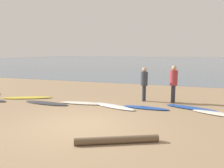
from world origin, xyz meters
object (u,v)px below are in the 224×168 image
object	(u,v)px
surfboard_3	(46,103)
person_1	(174,81)
person_2	(144,81)
driftwood_log	(117,140)
surfboard_2	(27,98)
surfboard_6	(146,108)
surfboard_4	(83,103)
surfboard_7	(191,108)
surfboard_8	(222,114)
surfboard_5	(114,106)

from	to	relation	value
surfboard_3	person_1	xyz separation A→B (m)	(5.65, 2.31, 1.03)
person_2	driftwood_log	bearing A→B (deg)	-108.71
surfboard_2	surfboard_6	bearing A→B (deg)	-24.15
surfboard_4	surfboard_7	size ratio (longest dim) A/B	1.01
surfboard_8	person_1	bearing A→B (deg)	156.67
driftwood_log	surfboard_7	bearing A→B (deg)	68.34
surfboard_3	surfboard_5	size ratio (longest dim) A/B	1.07
surfboard_2	surfboard_7	bearing A→B (deg)	-19.77
surfboard_6	surfboard_8	size ratio (longest dim) A/B	0.90
driftwood_log	surfboard_4	bearing A→B (deg)	127.33
surfboard_4	person_1	world-z (taller)	person_1
surfboard_2	person_2	distance (m)	6.21
surfboard_5	person_1	world-z (taller)	person_1
surfboard_4	person_1	size ratio (longest dim) A/B	1.23
surfboard_4	surfboard_7	world-z (taller)	surfboard_7
surfboard_8	surfboard_6	bearing A→B (deg)	-163.94
person_1	surfboard_6	bearing A→B (deg)	59.18
surfboard_6	surfboard_7	xyz separation A→B (m)	(1.85, 0.61, 0.01)
surfboard_6	person_1	world-z (taller)	person_1
surfboard_8	person_2	world-z (taller)	person_2
surfboard_3	surfboard_5	bearing A→B (deg)	10.92
person_1	surfboard_7	bearing A→B (deg)	129.20
person_1	surfboard_5	bearing A→B (deg)	39.02
surfboard_3	surfboard_7	bearing A→B (deg)	14.75
person_1	surfboard_8	bearing A→B (deg)	139.46
surfboard_4	surfboard_3	bearing A→B (deg)	-168.29
surfboard_7	surfboard_5	bearing A→B (deg)	-148.25
surfboard_5	surfboard_3	bearing A→B (deg)	-152.71
surfboard_5	surfboard_7	size ratio (longest dim) A/B	1.03
surfboard_3	surfboard_7	world-z (taller)	surfboard_7
surfboard_6	person_1	size ratio (longest dim) A/B	1.12
surfboard_6	driftwood_log	size ratio (longest dim) A/B	0.89
surfboard_5	person_1	distance (m)	3.23
surfboard_4	driftwood_log	world-z (taller)	driftwood_log
surfboard_2	surfboard_3	distance (m)	1.86
surfboard_3	surfboard_5	world-z (taller)	surfboard_5
surfboard_4	surfboard_7	distance (m)	4.88
surfboard_7	driftwood_log	distance (m)	4.99
surfboard_5	person_2	distance (m)	2.20
surfboard_6	surfboard_7	distance (m)	1.94
surfboard_2	surfboard_3	world-z (taller)	surfboard_2
surfboard_6	person_1	bearing A→B (deg)	61.57
driftwood_log	surfboard_3	bearing A→B (deg)	144.01
surfboard_8	driftwood_log	bearing A→B (deg)	-109.44
surfboard_2	surfboard_4	world-z (taller)	surfboard_4
surfboard_3	person_2	size ratio (longest dim) A/B	1.44
surfboard_2	person_1	size ratio (longest dim) A/B	1.45
surfboard_5	surfboard_7	distance (m)	3.35
person_2	surfboard_2	bearing A→B (deg)	170.37
surfboard_6	driftwood_log	world-z (taller)	driftwood_log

